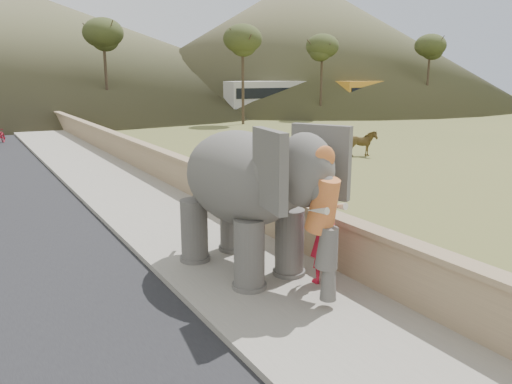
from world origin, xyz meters
TOP-DOWN VIEW (x-y plane):
  - ground at (0.00, 0.00)m, footprint 160.00×160.00m
  - walkway at (0.00, 10.00)m, footprint 3.00×120.00m
  - parapet at (1.65, 10.00)m, footprint 0.30×120.00m
  - cow at (11.75, 13.38)m, footprint 1.60×1.28m
  - distant_car at (18.22, 34.82)m, footprint 4.26×1.78m
  - bus_white at (21.74, 34.78)m, footprint 11.20×3.65m
  - bus_orange at (31.08, 31.62)m, footprint 11.08×2.90m
  - hill_right at (36.00, 52.00)m, footprint 56.00×56.00m
  - hill_far at (5.00, 70.00)m, footprint 80.00×80.00m
  - elephant_and_man at (0.02, 3.89)m, footprint 2.55×4.17m
  - trees at (6.25, 28.56)m, footprint 48.17×41.21m

SIDE VIEW (x-z plane):
  - ground at x=0.00m, z-range 0.00..0.00m
  - walkway at x=0.00m, z-range 0.00..0.15m
  - parapet at x=1.65m, z-range 0.00..1.10m
  - cow at x=11.75m, z-range 0.00..1.23m
  - distant_car at x=18.22m, z-range 0.00..1.44m
  - bus_white at x=21.74m, z-range 0.00..3.10m
  - bus_orange at x=31.08m, z-range 0.00..3.10m
  - elephant_and_man at x=0.02m, z-range 0.14..2.97m
  - trees at x=6.25m, z-range -0.41..7.98m
  - hill_far at x=5.00m, z-range 0.00..14.00m
  - hill_right at x=36.00m, z-range 0.00..16.00m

